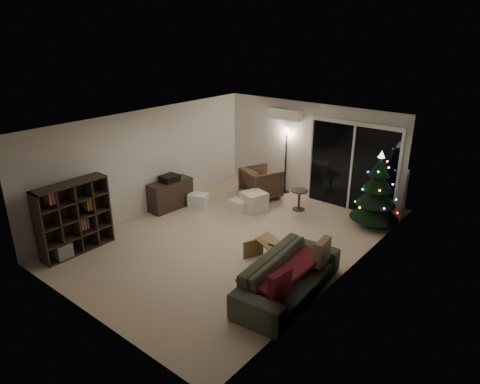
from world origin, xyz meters
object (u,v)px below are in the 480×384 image
object	(u,v)px
christmas_tree	(377,189)
bookshelf	(69,215)
media_cabinet	(171,195)
sofa	(289,277)
armchair	(261,183)
coffee_table	(278,257)

from	to	relation	value
christmas_tree	bookshelf	bearing A→B (deg)	-131.54
media_cabinet	sofa	size ratio (longest dim) A/B	0.49
armchair	coffee_table	size ratio (longest dim) A/B	0.73
sofa	coffee_table	distance (m)	0.91
armchair	coffee_table	bearing A→B (deg)	153.78
coffee_table	christmas_tree	bearing A→B (deg)	99.83
bookshelf	media_cabinet	size ratio (longest dim) A/B	1.28
bookshelf	armchair	distance (m)	4.85
bookshelf	armchair	bearing A→B (deg)	56.29
bookshelf	media_cabinet	bearing A→B (deg)	72.26
coffee_table	media_cabinet	bearing A→B (deg)	-166.65
bookshelf	armchair	world-z (taller)	bookshelf
sofa	christmas_tree	distance (m)	3.52
media_cabinet	sofa	distance (m)	4.48
coffee_table	christmas_tree	world-z (taller)	christmas_tree
armchair	sofa	xyz separation A→B (m)	(2.97, -3.24, -0.07)
media_cabinet	coffee_table	world-z (taller)	media_cabinet
bookshelf	media_cabinet	xyz separation A→B (m)	(0.00, 2.67, -0.37)
bookshelf	coffee_table	size ratio (longest dim) A/B	1.18
sofa	christmas_tree	bearing A→B (deg)	-5.87
media_cabinet	christmas_tree	distance (m)	4.90
bookshelf	armchair	xyz separation A→B (m)	(1.33, 4.65, -0.32)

